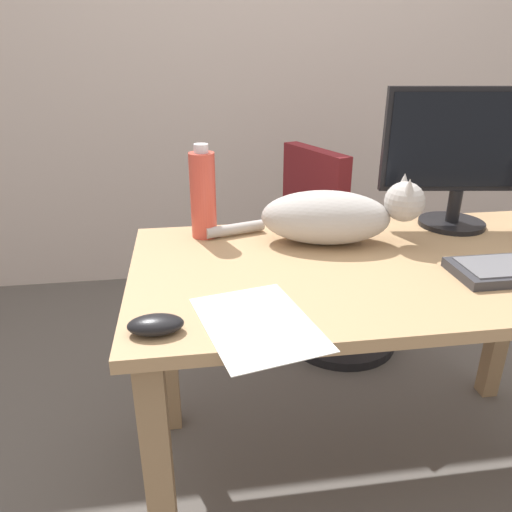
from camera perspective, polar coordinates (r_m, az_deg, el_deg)
ground_plane at (r=1.73m, az=12.42°, el=-23.07°), size 8.00×8.00×0.00m
back_wall at (r=2.70m, az=2.74°, el=24.58°), size 6.00×0.04×2.60m
desk at (r=1.36m, az=14.59°, el=-4.88°), size 1.32×0.70×0.72m
office_chair at (r=2.09m, az=9.41°, el=-1.35°), size 0.51×0.48×0.89m
monitor at (r=1.59m, az=23.10°, el=11.01°), size 0.48×0.20×0.42m
cat at (r=1.38m, az=9.10°, el=4.71°), size 0.60×0.26×0.20m
computer_mouse at (r=0.97m, az=-11.68°, el=-7.88°), size 0.11×0.06×0.04m
paper_sheet at (r=0.99m, az=0.19°, el=-7.88°), size 0.27×0.33×0.00m
spray_bottle at (r=1.41m, az=-6.23°, el=7.20°), size 0.07×0.07×0.27m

